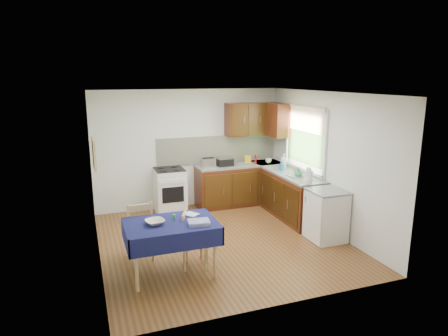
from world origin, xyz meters
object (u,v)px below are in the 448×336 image
object	(u,v)px
chair_near	(193,239)
dish_rack	(298,175)
kettle	(308,175)
sandwich_press	(225,161)
toaster	(208,163)
chair_far	(139,229)
dining_table	(171,230)

from	to	relation	value
chair_near	dish_rack	xyz separation A→B (m)	(2.42, 1.22, 0.47)
kettle	sandwich_press	bearing A→B (deg)	119.48
chair_near	toaster	size ratio (longest dim) A/B	2.95
dish_rack	chair_near	bearing A→B (deg)	-164.05
chair_far	kettle	size ratio (longest dim) A/B	3.52
dining_table	kettle	distance (m)	2.88
sandwich_press	kettle	distance (m)	2.00
chair_near	kettle	bearing A→B (deg)	-50.20
dish_rack	sandwich_press	bearing A→B (deg)	116.73
chair_near	toaster	world-z (taller)	toaster
dish_rack	dining_table	bearing A→B (deg)	-165.47
kettle	dining_table	bearing A→B (deg)	-162.16
dining_table	chair_near	bearing A→B (deg)	-6.28
chair_near	sandwich_press	bearing A→B (deg)	-7.69
sandwich_press	dish_rack	bearing A→B (deg)	-72.90
dining_table	chair_near	world-z (taller)	chair_near
dining_table	sandwich_press	distance (m)	3.16
chair_near	chair_far	bearing A→B (deg)	73.85
toaster	dish_rack	size ratio (longest dim) A/B	0.76
dining_table	chair_near	size ratio (longest dim) A/B	1.49
toaster	dining_table	bearing A→B (deg)	-139.56
chair_far	chair_near	size ratio (longest dim) A/B	1.11
sandwich_press	dining_table	bearing A→B (deg)	-144.01
toaster	sandwich_press	world-z (taller)	toaster
dining_table	toaster	size ratio (longest dim) A/B	4.40
sandwich_press	dish_rack	distance (m)	1.66
sandwich_press	dish_rack	size ratio (longest dim) A/B	0.85
dining_table	dish_rack	world-z (taller)	dish_rack
chair_near	sandwich_press	size ratio (longest dim) A/B	2.62
toaster	sandwich_press	xyz separation A→B (m)	(0.39, 0.07, -0.01)
chair_far	chair_near	xyz separation A→B (m)	(0.69, -0.53, -0.05)
dining_table	chair_far	world-z (taller)	chair_far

